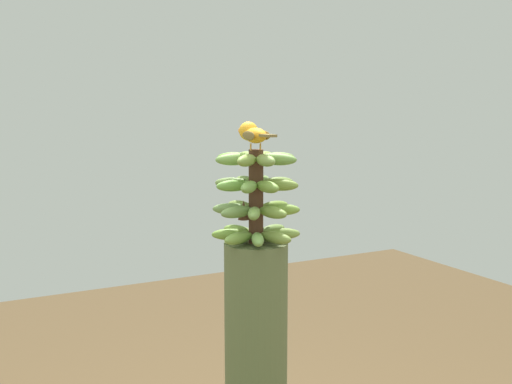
{
  "coord_description": "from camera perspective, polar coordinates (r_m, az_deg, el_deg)",
  "views": [
    {
      "loc": [
        -0.84,
        -1.62,
        1.7
      ],
      "look_at": [
        0.0,
        0.0,
        1.45
      ],
      "focal_mm": 41.49,
      "sensor_mm": 36.0,
      "label": 1
    }
  ],
  "objects": [
    {
      "name": "banana_bunch",
      "position": [
        1.84,
        -0.02,
        -0.47
      ],
      "size": [
        0.28,
        0.28,
        0.29
      ],
      "color": "#4C2D1E",
      "rests_on": "banana_tree"
    },
    {
      "name": "perched_bird",
      "position": [
        1.81,
        -0.31,
        5.65
      ],
      "size": [
        0.06,
        0.21,
        0.09
      ],
      "color": "#C68933",
      "rests_on": "banana_bunch"
    }
  ]
}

